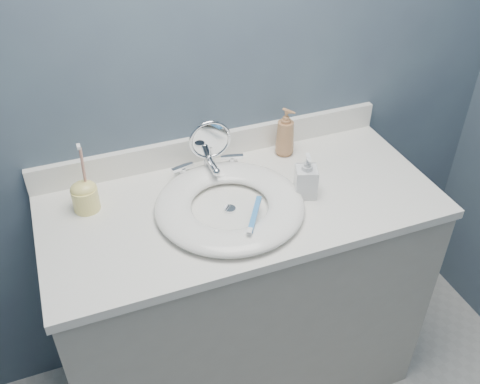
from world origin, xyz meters
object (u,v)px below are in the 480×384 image
makeup_mirror (210,146)px  soap_bottle_amber (285,132)px  toothbrush_holder (85,195)px  soap_bottle_clear (306,175)px

makeup_mirror → soap_bottle_amber: 0.28m
makeup_mirror → toothbrush_holder: (-0.41, -0.03, -0.06)m
soap_bottle_amber → toothbrush_holder: (-0.68, -0.07, -0.03)m
toothbrush_holder → soap_bottle_clear: bearing=-14.9°
toothbrush_holder → soap_bottle_amber: bearing=5.5°
soap_bottle_clear → toothbrush_holder: 0.67m
makeup_mirror → toothbrush_holder: bearing=-171.3°
makeup_mirror → soap_bottle_clear: bearing=-36.8°
soap_bottle_amber → toothbrush_holder: size_ratio=0.76×
makeup_mirror → toothbrush_holder: size_ratio=0.89×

